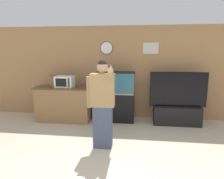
% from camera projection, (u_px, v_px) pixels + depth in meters
% --- Properties ---
extents(wall_back_paneled, '(10.00, 0.08, 2.60)m').
position_uv_depth(wall_back_paneled, '(128.00, 73.00, 5.70)').
color(wall_back_paneled, '#A87A4C').
rests_on(wall_back_paneled, ground_plane).
extents(counter_island, '(1.50, 0.59, 0.95)m').
position_uv_depth(counter_island, '(64.00, 104.00, 5.50)').
color(counter_island, olive).
rests_on(counter_island, ground_plane).
extents(microwave, '(0.47, 0.35, 0.30)m').
position_uv_depth(microwave, '(65.00, 82.00, 5.34)').
color(microwave, white).
rests_on(microwave, counter_island).
extents(knife_block, '(0.13, 0.12, 0.33)m').
position_uv_depth(knife_block, '(53.00, 82.00, 5.47)').
color(knife_block, olive).
rests_on(knife_block, counter_island).
extents(aquarium_on_stand, '(1.02, 0.38, 1.37)m').
position_uv_depth(aquarium_on_stand, '(116.00, 97.00, 5.41)').
color(aquarium_on_stand, black).
rests_on(aquarium_on_stand, ground_plane).
extents(tv_on_stand, '(1.44, 0.40, 1.39)m').
position_uv_depth(tv_on_stand, '(177.00, 109.00, 5.22)').
color(tv_on_stand, black).
rests_on(tv_on_stand, ground_plane).
extents(person_standing, '(0.55, 0.42, 1.75)m').
position_uv_depth(person_standing, '(102.00, 103.00, 3.87)').
color(person_standing, '#424C66').
rests_on(person_standing, ground_plane).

